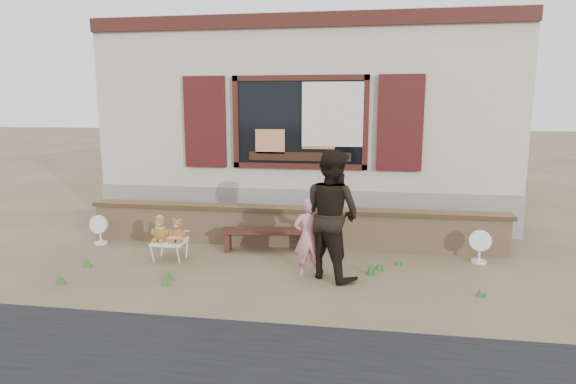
% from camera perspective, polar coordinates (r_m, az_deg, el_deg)
% --- Properties ---
extents(ground, '(80.00, 80.00, 0.00)m').
position_cam_1_polar(ground, '(7.35, -0.74, -8.53)').
color(ground, brown).
rests_on(ground, ground).
extents(shopfront, '(8.04, 5.13, 4.00)m').
position_cam_1_polar(shopfront, '(11.41, 3.11, 8.42)').
color(shopfront, '#ADA18B').
rests_on(shopfront, ground).
extents(brick_wall, '(7.10, 0.36, 0.67)m').
position_cam_1_polar(brick_wall, '(8.20, 0.44, -4.04)').
color(brick_wall, tan).
rests_on(brick_wall, ground).
extents(bench, '(1.47, 0.51, 0.37)m').
position_cam_1_polar(bench, '(7.92, -2.62, -5.11)').
color(bench, '#361A13').
rests_on(bench, ground).
extents(folding_chair, '(0.49, 0.44, 0.30)m').
position_cam_1_polar(folding_chair, '(7.69, -13.87, -5.86)').
color(folding_chair, white).
rests_on(folding_chair, ground).
extents(teddy_bear_left, '(0.29, 0.25, 0.39)m').
position_cam_1_polar(teddy_bear_left, '(7.69, -14.91, -4.17)').
color(teddy_bear_left, brown).
rests_on(teddy_bear_left, folding_chair).
extents(teddy_bear_right, '(0.28, 0.24, 0.38)m').
position_cam_1_polar(teddy_bear_right, '(7.59, -12.96, -4.35)').
color(teddy_bear_right, brown).
rests_on(teddy_bear_right, folding_chair).
extents(child, '(0.47, 0.38, 1.12)m').
position_cam_1_polar(child, '(6.71, 2.40, -5.37)').
color(child, pink).
rests_on(child, ground).
extents(adult, '(1.10, 1.06, 1.79)m').
position_cam_1_polar(adult, '(6.61, 5.18, -2.66)').
color(adult, black).
rests_on(adult, ground).
extents(fan_left, '(0.32, 0.22, 0.52)m').
position_cam_1_polar(fan_left, '(8.90, -21.39, -4.16)').
color(fan_left, silver).
rests_on(fan_left, ground).
extents(fan_right, '(0.33, 0.22, 0.52)m').
position_cam_1_polar(fan_right, '(7.88, 21.78, -6.00)').
color(fan_right, white).
rests_on(fan_right, ground).
extents(grass_tufts, '(5.64, 1.63, 0.15)m').
position_cam_1_polar(grass_tufts, '(6.87, -4.82, -9.42)').
color(grass_tufts, '#345F26').
rests_on(grass_tufts, ground).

